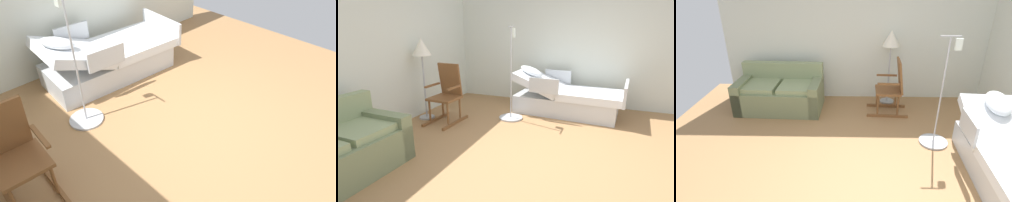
% 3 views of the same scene
% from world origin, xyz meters
% --- Properties ---
extents(ground_plane, '(6.68, 6.68, 0.00)m').
position_xyz_m(ground_plane, '(0.00, 0.00, 0.00)').
color(ground_plane, '#9E7247').
extents(hospital_bed, '(1.11, 2.17, 0.94)m').
position_xyz_m(hospital_bed, '(1.87, 0.03, 0.30)').
color(hospital_bed, silver).
rests_on(hospital_bed, ground).
extents(rocking_chair, '(0.78, 0.52, 1.05)m').
position_xyz_m(rocking_chair, '(0.64, 1.96, 0.50)').
color(rocking_chair, brown).
rests_on(rocking_chair, ground).
extents(iv_pole, '(0.44, 0.44, 1.69)m').
position_xyz_m(iv_pole, '(1.18, 0.93, 0.25)').
color(iv_pole, '#B2B5BA').
rests_on(iv_pole, ground).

